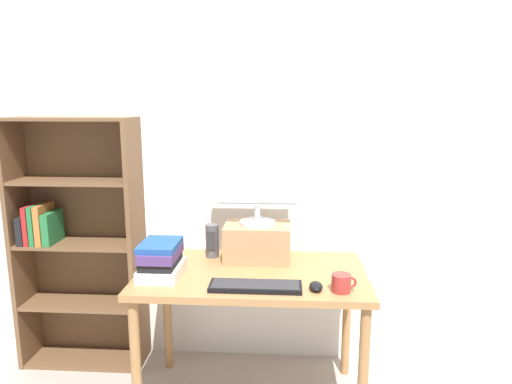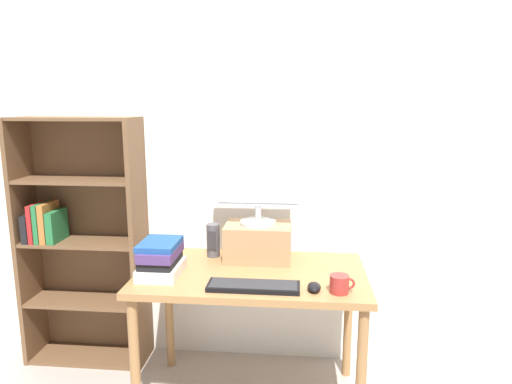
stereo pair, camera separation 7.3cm
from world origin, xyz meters
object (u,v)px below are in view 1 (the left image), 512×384
(keyboard, at_px, (255,286))
(computer_monitor, at_px, (257,181))
(desk_speaker, at_px, (212,241))
(bookshelf_unit, at_px, (76,241))
(desk, at_px, (252,288))
(riser_box, at_px, (257,242))
(book_stack, at_px, (161,260))
(computer_mouse, at_px, (316,286))
(coffee_mug, at_px, (342,283))

(keyboard, bearing_deg, computer_monitor, 92.38)
(desk_speaker, bearing_deg, bookshelf_unit, 170.55)
(desk, xyz_separation_m, riser_box, (0.02, 0.19, 0.19))
(computer_monitor, distance_m, keyboard, 0.61)
(keyboard, distance_m, book_stack, 0.51)
(computer_mouse, bearing_deg, computer_monitor, 126.31)
(riser_box, height_order, coffee_mug, riser_box)
(computer_monitor, relative_size, computer_mouse, 4.61)
(bookshelf_unit, bearing_deg, riser_box, -8.50)
(computer_monitor, bearing_deg, desk_speaker, 174.39)
(bookshelf_unit, distance_m, computer_monitor, 1.23)
(desk, relative_size, computer_monitor, 2.50)
(desk, height_order, bookshelf_unit, bookshelf_unit)
(keyboard, relative_size, desk_speaker, 2.31)
(coffee_mug, bearing_deg, bookshelf_unit, 159.02)
(computer_mouse, relative_size, book_stack, 0.39)
(bookshelf_unit, height_order, coffee_mug, bookshelf_unit)
(coffee_mug, bearing_deg, computer_mouse, 174.70)
(riser_box, xyz_separation_m, computer_mouse, (0.31, -0.42, -0.08))
(computer_mouse, bearing_deg, bookshelf_unit, 157.85)
(coffee_mug, xyz_separation_m, desk_speaker, (-0.69, 0.45, 0.05))
(book_stack, distance_m, coffee_mug, 0.91)
(keyboard, relative_size, computer_mouse, 4.27)
(computer_monitor, bearing_deg, coffee_mug, -45.22)
(book_stack, bearing_deg, desk, 12.34)
(desk, distance_m, computer_mouse, 0.41)
(computer_monitor, distance_m, computer_mouse, 0.68)
(riser_box, bearing_deg, computer_mouse, -53.79)
(bookshelf_unit, bearing_deg, keyboard, -27.10)
(desk_speaker, bearing_deg, book_stack, -123.71)
(computer_mouse, bearing_deg, coffee_mug, -5.30)
(riser_box, bearing_deg, desk_speaker, 174.71)
(desk, xyz_separation_m, book_stack, (-0.46, -0.10, 0.18))
(desk, height_order, desk_speaker, desk_speaker)
(computer_mouse, distance_m, desk_speaker, 0.73)
(book_stack, relative_size, desk_speaker, 1.40)
(desk, relative_size, coffee_mug, 10.06)
(keyboard, bearing_deg, desk, 98.19)
(riser_box, bearing_deg, book_stack, -148.21)
(desk, bearing_deg, coffee_mug, -28.16)
(riser_box, distance_m, keyboard, 0.43)
(bookshelf_unit, distance_m, desk_speaker, 0.89)
(book_stack, bearing_deg, keyboard, -14.48)
(desk, xyz_separation_m, computer_mouse, (0.32, -0.22, 0.11))
(desk, relative_size, computer_mouse, 11.53)
(computer_monitor, xyz_separation_m, keyboard, (0.02, -0.42, -0.44))
(computer_mouse, bearing_deg, desk_speaker, 142.11)
(desk_speaker, bearing_deg, computer_mouse, -37.89)
(desk, bearing_deg, riser_box, 85.48)
(computer_monitor, bearing_deg, riser_box, 90.00)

